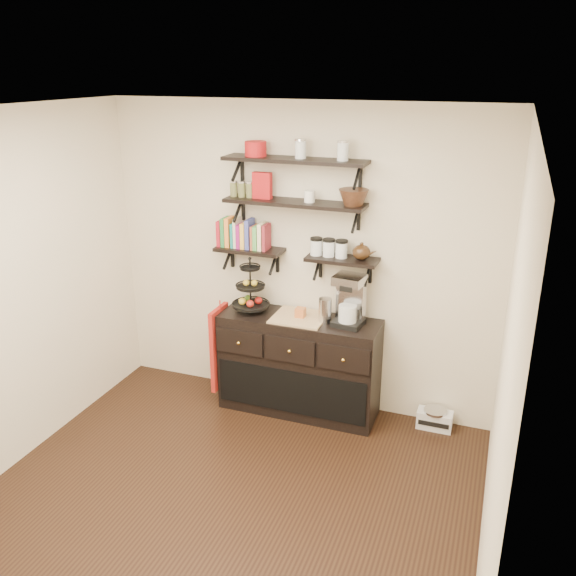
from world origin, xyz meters
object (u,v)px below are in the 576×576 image
(coffee_maker, at_px, (350,301))
(radio, at_px, (435,419))
(fruit_stand, at_px, (251,294))
(sideboard, at_px, (299,365))

(coffee_maker, height_order, radio, coffee_maker)
(coffee_maker, distance_m, radio, 1.28)
(fruit_stand, bearing_deg, radio, 3.74)
(coffee_maker, bearing_deg, sideboard, -168.33)
(sideboard, xyz_separation_m, fruit_stand, (-0.45, 0.00, 0.61))
(sideboard, height_order, coffee_maker, coffee_maker)
(sideboard, bearing_deg, fruit_stand, 179.58)
(fruit_stand, height_order, radio, fruit_stand)
(sideboard, relative_size, fruit_stand, 2.91)
(fruit_stand, height_order, coffee_maker, fruit_stand)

